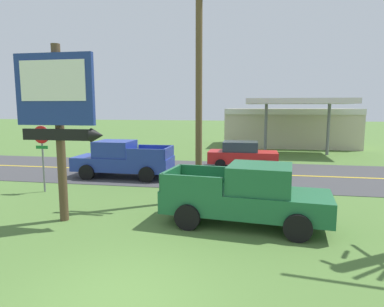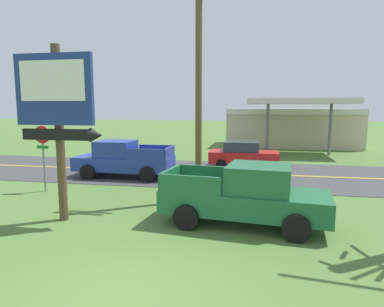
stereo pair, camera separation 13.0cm
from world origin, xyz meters
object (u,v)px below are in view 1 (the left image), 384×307
object	(u,v)px
pickup_green_parked_on_lawn	(247,195)
motel_sign	(58,107)
utility_pole	(199,77)
car_red_mid_lane	(242,155)
stop_sign	(42,147)
pickup_blue_on_road	(122,159)
gas_station	(289,126)

from	to	relation	value
pickup_green_parked_on_lawn	motel_sign	bearing A→B (deg)	-172.37
utility_pole	car_red_mid_lane	bearing A→B (deg)	79.14
motel_sign	car_red_mid_lane	size ratio (longest dim) A/B	1.36
motel_sign	pickup_green_parked_on_lawn	distance (m)	6.60
stop_sign	pickup_blue_on_road	world-z (taller)	stop_sign
motel_sign	stop_sign	world-z (taller)	motel_sign
gas_station	motel_sign	bearing A→B (deg)	-111.73
utility_pole	car_red_mid_lane	world-z (taller)	utility_pole
stop_sign	car_red_mid_lane	world-z (taller)	stop_sign
stop_sign	gas_station	distance (m)	23.83
pickup_green_parked_on_lawn	pickup_blue_on_road	xyz separation A→B (m)	(-6.72, 6.27, 0.00)
pickup_green_parked_on_lawn	car_red_mid_lane	distance (m)	10.28
motel_sign	car_red_mid_lane	distance (m)	12.66
motel_sign	pickup_blue_on_road	world-z (taller)	motel_sign
stop_sign	pickup_green_parked_on_lawn	distance (m)	9.39
motel_sign	stop_sign	bearing A→B (deg)	131.17
motel_sign	pickup_green_parked_on_lawn	bearing A→B (deg)	7.63
gas_station	car_red_mid_lane	bearing A→B (deg)	-107.65
stop_sign	car_red_mid_lane	xyz separation A→B (m)	(8.45, 7.61, -1.20)
motel_sign	stop_sign	size ratio (longest dim) A/B	1.93
pickup_blue_on_road	car_red_mid_lane	size ratio (longest dim) A/B	1.24
gas_station	stop_sign	bearing A→B (deg)	-121.58
motel_sign	gas_station	distance (m)	25.63
pickup_green_parked_on_lawn	car_red_mid_lane	bearing A→B (deg)	92.76
stop_sign	pickup_blue_on_road	bearing A→B (deg)	58.47
stop_sign	car_red_mid_lane	size ratio (longest dim) A/B	0.70
stop_sign	pickup_green_parked_on_lawn	bearing A→B (deg)	-16.53
utility_pole	pickup_green_parked_on_lawn	size ratio (longest dim) A/B	1.71
gas_station	utility_pole	bearing A→B (deg)	-105.13
stop_sign	gas_station	bearing A→B (deg)	58.42
stop_sign	motel_sign	bearing A→B (deg)	-48.83
car_red_mid_lane	pickup_green_parked_on_lawn	bearing A→B (deg)	-87.24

